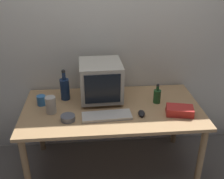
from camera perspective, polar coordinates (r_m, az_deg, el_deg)
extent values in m
plane|color=slate|center=(2.86, 0.00, -16.04)|extent=(6.00, 6.00, 0.00)
cube|color=silver|center=(2.67, -0.90, 11.66)|extent=(4.00, 0.08, 2.50)
cube|color=tan|center=(2.45, 0.00, -4.09)|extent=(1.60, 0.83, 0.03)
cylinder|color=olive|center=(2.43, -17.67, -16.14)|extent=(0.06, 0.06, 0.67)
cylinder|color=olive|center=(2.54, 18.21, -14.09)|extent=(0.06, 0.06, 0.67)
cylinder|color=olive|center=(2.98, -15.08, -6.94)|extent=(0.06, 0.06, 0.67)
cylinder|color=olive|center=(3.07, 13.41, -5.66)|extent=(0.06, 0.06, 0.67)
cube|color=#B2AD9E|center=(2.57, -2.33, -1.71)|extent=(0.29, 0.25, 0.03)
cube|color=#B2AD9E|center=(2.49, -2.41, 2.04)|extent=(0.39, 0.39, 0.34)
cube|color=black|center=(2.31, -2.00, 0.06)|extent=(0.31, 0.02, 0.27)
cube|color=beige|center=(2.29, -1.12, -5.60)|extent=(0.43, 0.17, 0.02)
ellipsoid|color=black|center=(2.33, 6.27, -5.04)|extent=(0.07, 0.11, 0.04)
cylinder|color=navy|center=(2.57, -9.95, 0.05)|extent=(0.09, 0.09, 0.20)
cylinder|color=navy|center=(2.51, -10.19, 2.84)|extent=(0.03, 0.03, 0.07)
sphere|color=#262626|center=(2.50, -10.27, 3.81)|extent=(0.04, 0.04, 0.04)
cylinder|color=#1E4C23|center=(2.52, 9.52, -1.45)|extent=(0.07, 0.07, 0.13)
cylinder|color=#1E4C23|center=(2.49, 9.66, 0.27)|extent=(0.03, 0.03, 0.04)
sphere|color=#262626|center=(2.47, 9.71, 0.90)|extent=(0.03, 0.03, 0.03)
cube|color=red|center=(2.40, 14.11, -4.75)|extent=(0.25, 0.17, 0.04)
cube|color=red|center=(2.38, 14.20, -4.03)|extent=(0.25, 0.18, 0.04)
cylinder|color=#3370B2|center=(2.54, -14.74, -2.23)|extent=(0.08, 0.08, 0.09)
torus|color=#3370B2|center=(2.53, -13.60, -2.11)|extent=(0.06, 0.01, 0.06)
cylinder|color=#595B66|center=(2.27, -9.32, -5.97)|extent=(0.12, 0.12, 0.04)
cylinder|color=#B7B2A8|center=(2.39, -12.85, -3.20)|extent=(0.09, 0.09, 0.15)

